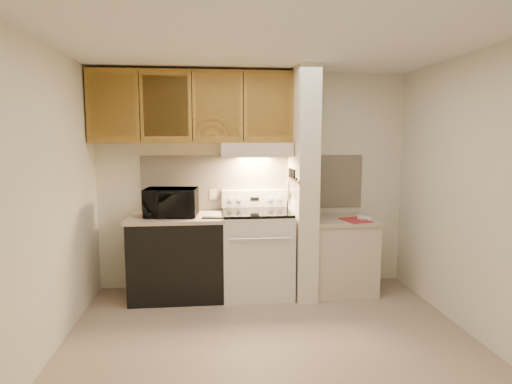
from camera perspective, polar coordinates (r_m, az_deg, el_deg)
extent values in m
plane|color=tan|center=(3.93, 1.98, -19.31)|extent=(3.60, 3.60, 0.00)
plane|color=white|center=(3.59, 2.17, 19.22)|extent=(3.60, 3.60, 0.00)
cube|color=silver|center=(5.03, -0.29, 1.50)|extent=(3.60, 2.50, 0.02)
cube|color=silver|center=(3.75, -26.31, -1.26)|extent=(0.02, 3.00, 2.50)
cube|color=silver|center=(4.19, 27.24, -0.48)|extent=(0.02, 3.00, 2.50)
cube|color=beige|center=(5.02, -0.28, 1.31)|extent=(2.60, 0.02, 0.63)
cube|color=silver|center=(4.84, 0.12, -8.27)|extent=(0.76, 0.65, 0.92)
cube|color=black|center=(4.52, 0.54, -8.86)|extent=(0.50, 0.01, 0.30)
cylinder|color=silver|center=(4.43, 0.60, -6.26)|extent=(0.65, 0.02, 0.02)
cube|color=black|center=(4.73, 0.12, -2.72)|extent=(0.74, 0.64, 0.03)
cube|color=silver|center=(4.99, -0.22, -0.86)|extent=(0.76, 0.08, 0.20)
cube|color=black|center=(4.95, -0.17, -0.92)|extent=(0.10, 0.01, 0.04)
cylinder|color=silver|center=(4.93, -3.41, -0.98)|extent=(0.05, 0.02, 0.05)
cylinder|color=silver|center=(4.93, -2.25, -0.96)|extent=(0.05, 0.02, 0.05)
cylinder|color=silver|center=(4.97, 1.90, -0.90)|extent=(0.05, 0.02, 0.05)
cylinder|color=silver|center=(4.98, 3.04, -0.88)|extent=(0.05, 0.02, 0.05)
cube|color=black|center=(4.84, -10.43, -8.68)|extent=(1.00, 0.63, 0.87)
cube|color=#C2AC9B|center=(4.74, -10.55, -3.38)|extent=(1.04, 0.67, 0.04)
cube|color=black|center=(4.52, -5.70, -3.45)|extent=(0.24, 0.11, 0.02)
cylinder|color=#21605F|center=(4.94, -9.79, -2.14)|extent=(0.10, 0.10, 0.09)
cube|color=beige|center=(5.00, -5.75, -0.31)|extent=(0.08, 0.01, 0.12)
imported|color=black|center=(4.69, -11.23, -1.36)|extent=(0.58, 0.41, 0.31)
cube|color=beige|center=(4.76, 6.25, 1.13)|extent=(0.22, 0.70, 2.50)
cube|color=olive|center=(4.73, 4.88, 1.72)|extent=(0.01, 0.70, 0.04)
cube|color=black|center=(4.68, 4.92, 1.90)|extent=(0.02, 0.42, 0.04)
cube|color=silver|center=(4.55, 5.11, 0.47)|extent=(0.01, 0.03, 0.16)
cylinder|color=black|center=(4.53, 5.13, 2.35)|extent=(0.02, 0.02, 0.10)
cube|color=silver|center=(4.62, 4.93, 0.45)|extent=(0.01, 0.04, 0.18)
cylinder|color=black|center=(4.59, 4.98, 2.42)|extent=(0.02, 0.02, 0.10)
cube|color=silver|center=(4.69, 4.76, 0.44)|extent=(0.01, 0.04, 0.20)
cylinder|color=black|center=(4.67, 4.79, 2.51)|extent=(0.02, 0.02, 0.10)
cube|color=silver|center=(4.76, 4.61, 0.78)|extent=(0.01, 0.04, 0.16)
cylinder|color=black|center=(4.75, 4.61, 2.59)|extent=(0.02, 0.02, 0.10)
cube|color=silver|center=(4.84, 4.43, 0.78)|extent=(0.01, 0.04, 0.18)
cylinder|color=black|center=(4.82, 4.46, 2.66)|extent=(0.02, 0.02, 0.10)
cube|color=slate|center=(4.91, 4.31, 0.25)|extent=(0.03, 0.09, 0.23)
cube|color=beige|center=(5.04, 11.29, -8.43)|extent=(0.70, 0.60, 0.81)
cube|color=#C2AC9B|center=(4.94, 11.41, -3.68)|extent=(0.74, 0.64, 0.04)
cube|color=#A6282C|center=(4.83, 13.08, -3.68)|extent=(0.30, 0.37, 0.01)
cube|color=white|center=(4.91, 14.23, -3.35)|extent=(0.17, 0.14, 0.04)
cube|color=beige|center=(4.78, -0.03, 5.70)|extent=(0.78, 0.44, 0.15)
cube|color=beige|center=(4.58, 0.23, 5.07)|extent=(0.78, 0.04, 0.06)
cube|color=olive|center=(4.82, -8.44, 11.11)|extent=(2.18, 0.33, 0.77)
cube|color=olive|center=(4.76, -18.58, 10.86)|extent=(0.46, 0.01, 0.63)
cube|color=black|center=(4.71, -15.29, 11.02)|extent=(0.01, 0.01, 0.73)
cube|color=olive|center=(4.68, -11.93, 11.15)|extent=(0.46, 0.01, 0.63)
cube|color=black|center=(4.66, -8.53, 11.24)|extent=(0.01, 0.01, 0.73)
cube|color=olive|center=(4.65, -5.11, 11.30)|extent=(0.46, 0.01, 0.63)
cube|color=black|center=(4.66, -1.69, 11.31)|extent=(0.01, 0.01, 0.73)
cube|color=olive|center=(4.69, 1.69, 11.29)|extent=(0.46, 0.01, 0.63)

